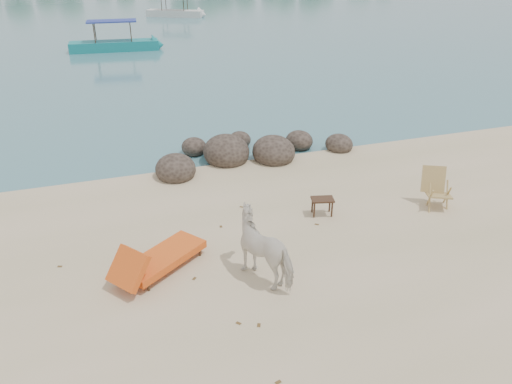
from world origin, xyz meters
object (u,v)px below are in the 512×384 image
Objects in this scene: boulders at (244,153)px; boat_near at (112,25)px; cow at (267,248)px; side_table at (322,208)px; lounge_chair at (163,254)px; deck_chair at (440,191)px.

boat_near reaches higher than boulders.
boat_near is at bearing -116.14° from cow.
lounge_chair reaches higher than side_table.
boulders is at bearing 21.01° from lounge_chair.
boat_near reaches higher than deck_chair.
deck_chair is (5.05, 1.35, -0.18)m from cow.
side_table is 4.15m from lounge_chair.
boulders is 1.06× the size of boat_near.
deck_chair is 24.97m from boat_near.
boat_near reaches higher than cow.
boulders is at bearing 155.85° from deck_chair.
boulders reaches higher than side_table.
boulders is 6.13m from cow.
lounge_chair is 6.97m from deck_chair.
boulders is at bearing -78.12° from boat_near.
lounge_chair is 0.38× the size of boat_near.
boat_near is at bearing 52.25° from lounge_chair.
side_table is 0.09× the size of boat_near.
deck_chair reaches higher than lounge_chair.
deck_chair is (2.93, -0.58, 0.28)m from side_table.
side_table is (2.12, 1.93, -0.46)m from cow.
boulders is 5.99m from lounge_chair.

